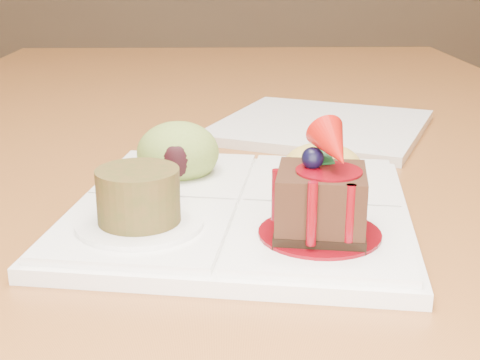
{
  "coord_description": "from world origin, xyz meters",
  "views": [
    {
      "loc": [
        -0.02,
        -0.76,
        0.96
      ],
      "look_at": [
        -0.0,
        -0.23,
        0.79
      ],
      "focal_mm": 50.0,
      "sensor_mm": 36.0,
      "label": 1
    }
  ],
  "objects": [
    {
      "name": "sampler_plate",
      "position": [
        -0.0,
        -0.23,
        0.77
      ],
      "size": [
        0.32,
        0.32,
        0.11
      ],
      "rotation": [
        0.0,
        0.0,
        -0.16
      ],
      "color": "white",
      "rests_on": "dining_table"
    },
    {
      "name": "second_plate",
      "position": [
        0.11,
        0.07,
        0.76
      ],
      "size": [
        0.32,
        0.32,
        0.01
      ],
      "primitive_type": "cube",
      "rotation": [
        0.0,
        0.0,
        -0.42
      ],
      "color": "white",
      "rests_on": "dining_table"
    },
    {
      "name": "dining_table",
      "position": [
        0.0,
        0.0,
        0.68
      ],
      "size": [
        1.0,
        1.8,
        0.75
      ],
      "color": "brown",
      "rests_on": "ground"
    }
  ]
}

